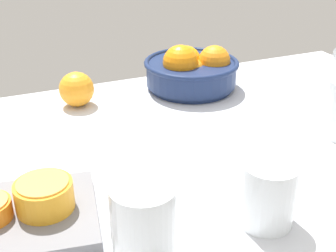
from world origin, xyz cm
name	(u,v)px	position (x,y,z in cm)	size (l,w,h in cm)	color
ground_plane	(174,161)	(0.00, 0.00, -1.50)	(139.48, 82.20, 3.00)	silver
fruit_bowl	(191,70)	(17.54, 28.99, 4.83)	(23.75, 23.75, 11.79)	navy
juice_glass	(267,197)	(4.53, -23.21, 4.34)	(8.20, 8.20, 9.88)	white
second_glass	(144,226)	(-14.34, -23.01, 4.86)	(8.67, 8.67, 11.09)	white
orange_half_1	(44,195)	(-25.05, -9.99, 4.21)	(8.54, 8.54, 4.62)	orange
loose_orange_3	(77,89)	(-11.53, 29.44, 4.02)	(8.03, 8.03, 8.03)	orange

